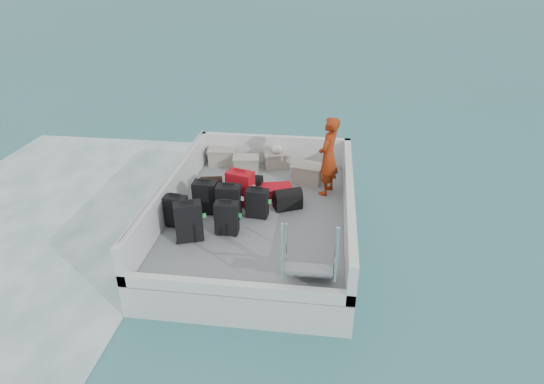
{
  "coord_description": "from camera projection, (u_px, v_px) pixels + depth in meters",
  "views": [
    {
      "loc": [
        1.25,
        -7.64,
        5.14
      ],
      "look_at": [
        0.24,
        0.19,
        1.0
      ],
      "focal_mm": 30.0,
      "sensor_mm": 36.0,
      "label": 1
    }
  ],
  "objects": [
    {
      "name": "wake_foam",
      "position": [
        39.0,
        223.0,
        9.79
      ],
      "size": [
        10.0,
        10.0,
        0.0
      ],
      "primitive_type": "plane",
      "color": "white",
      "rests_on": "ground"
    },
    {
      "name": "duffel_1",
      "position": [
        253.0,
        186.0,
        9.62
      ],
      "size": [
        0.42,
        0.31,
        0.32
      ],
      "primitive_type": null,
      "rotation": [
        0.0,
        0.0,
        -0.01
      ],
      "color": "black",
      "rests_on": "deck"
    },
    {
      "name": "suitcase_8",
      "position": [
        276.0,
        192.0,
        9.45
      ],
      "size": [
        0.76,
        0.6,
        0.26
      ],
      "primitive_type": "cube",
      "rotation": [
        0.0,
        0.0,
        1.83
      ],
      "color": "#B50D1A",
      "rests_on": "deck"
    },
    {
      "name": "passenger",
      "position": [
        328.0,
        156.0,
        9.33
      ],
      "size": [
        0.58,
        0.71,
        1.67
      ],
      "primitive_type": "imported",
      "rotation": [
        0.0,
        0.0,
        -1.92
      ],
      "color": "red",
      "rests_on": "deck"
    },
    {
      "name": "crate_0",
      "position": [
        222.0,
        157.0,
        10.94
      ],
      "size": [
        0.65,
        0.47,
        0.38
      ],
      "primitive_type": "cube",
      "rotation": [
        0.0,
        0.0,
        0.07
      ],
      "color": "#A2998D",
      "rests_on": "deck"
    },
    {
      "name": "suitcase_1",
      "position": [
        177.0,
        211.0,
        8.39
      ],
      "size": [
        0.43,
        0.28,
        0.61
      ],
      "primitive_type": "cube",
      "rotation": [
        0.0,
        0.0,
        -0.11
      ],
      "color": "black",
      "rests_on": "deck"
    },
    {
      "name": "white_bag",
      "position": [
        277.0,
        150.0,
        10.68
      ],
      "size": [
        0.24,
        0.24,
        0.18
      ],
      "primitive_type": "ellipsoid",
      "color": "white",
      "rests_on": "crate_2"
    },
    {
      "name": "crate_2",
      "position": [
        277.0,
        160.0,
        10.8
      ],
      "size": [
        0.65,
        0.53,
        0.34
      ],
      "primitive_type": "cube",
      "rotation": [
        0.0,
        0.0,
        0.28
      ],
      "color": "#A2998D",
      "rests_on": "deck"
    },
    {
      "name": "suitcase_2",
      "position": [
        206.0,
        197.0,
        8.83
      ],
      "size": [
        0.46,
        0.28,
        0.66
      ],
      "primitive_type": "cube",
      "rotation": [
        0.0,
        0.0,
        -0.02
      ],
      "color": "black",
      "rests_on": "deck"
    },
    {
      "name": "yellow_bag",
      "position": [
        312.0,
        174.0,
        10.26
      ],
      "size": [
        0.28,
        0.26,
        0.22
      ],
      "primitive_type": "ellipsoid",
      "color": "yellow",
      "rests_on": "deck"
    },
    {
      "name": "suitcase_7",
      "position": [
        257.0,
        203.0,
        8.69
      ],
      "size": [
        0.43,
        0.27,
        0.58
      ],
      "primitive_type": "cube",
      "rotation": [
        0.0,
        0.0,
        -0.08
      ],
      "color": "black",
      "rests_on": "deck"
    },
    {
      "name": "crate_1",
      "position": [
        246.0,
        165.0,
        10.59
      ],
      "size": [
        0.61,
        0.47,
        0.34
      ],
      "primitive_type": "cube",
      "rotation": [
        0.0,
        0.0,
        0.15
      ],
      "color": "#A2998D",
      "rests_on": "deck"
    },
    {
      "name": "duffel_0",
      "position": [
        212.0,
        188.0,
        9.55
      ],
      "size": [
        0.5,
        0.38,
        0.32
      ],
      "primitive_type": null,
      "rotation": [
        0.0,
        0.0,
        0.19
      ],
      "color": "black",
      "rests_on": "deck"
    },
    {
      "name": "ground",
      "position": [
        259.0,
        239.0,
        9.24
      ],
      "size": [
        160.0,
        160.0,
        0.0
      ],
      "primitive_type": "plane",
      "color": "#1C5D62",
      "rests_on": "ground"
    },
    {
      "name": "duffel_2",
      "position": [
        288.0,
        201.0,
        9.06
      ],
      "size": [
        0.62,
        0.5,
        0.32
      ],
      "primitive_type": null,
      "rotation": [
        0.0,
        0.0,
        0.44
      ],
      "color": "black",
      "rests_on": "deck"
    },
    {
      "name": "deck",
      "position": [
        259.0,
        213.0,
        8.96
      ],
      "size": [
        3.3,
        4.7,
        0.02
      ],
      "primitive_type": "cube",
      "color": "gray",
      "rests_on": "ferry_hull"
    },
    {
      "name": "crate_3",
      "position": [
        307.0,
        174.0,
        10.09
      ],
      "size": [
        0.73,
        0.58,
        0.39
      ],
      "primitive_type": "cube",
      "rotation": [
        0.0,
        0.0,
        -0.24
      ],
      "color": "#A2998D",
      "rests_on": "deck"
    },
    {
      "name": "suitcase_4",
      "position": [
        229.0,
        202.0,
        8.66
      ],
      "size": [
        0.46,
        0.28,
        0.67
      ],
      "primitive_type": "cube",
      "rotation": [
        0.0,
        0.0,
        0.02
      ],
      "color": "black",
      "rests_on": "deck"
    },
    {
      "name": "deck_fittings",
      "position": [
        274.0,
        205.0,
        8.46
      ],
      "size": [
        3.6,
        5.0,
        0.9
      ],
      "color": "silver",
      "rests_on": "deck"
    },
    {
      "name": "suitcase_5",
      "position": [
        240.0,
        188.0,
        9.11
      ],
      "size": [
        0.59,
        0.45,
        0.72
      ],
      "primitive_type": "cube",
      "rotation": [
        0.0,
        0.0,
        -0.29
      ],
      "color": "#B50D1A",
      "rests_on": "deck"
    },
    {
      "name": "ferry_hull",
      "position": [
        259.0,
        226.0,
        9.1
      ],
      "size": [
        3.6,
        5.0,
        0.6
      ],
      "primitive_type": "cube",
      "color": "silver",
      "rests_on": "ground"
    },
    {
      "name": "suitcase_3",
      "position": [
        227.0,
        218.0,
        8.15
      ],
      "size": [
        0.42,
        0.24,
        0.63
      ],
      "primitive_type": "cube",
      "rotation": [
        0.0,
        0.0,
        0.01
      ],
      "color": "black",
      "rests_on": "deck"
    },
    {
      "name": "suitcase_0",
      "position": [
        189.0,
        222.0,
        7.94
      ],
      "size": [
        0.54,
        0.42,
        0.74
      ],
      "primitive_type": "cube",
      "rotation": [
        0.0,
        0.0,
        0.36
      ],
      "color": "black",
      "rests_on": "deck"
    }
  ]
}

